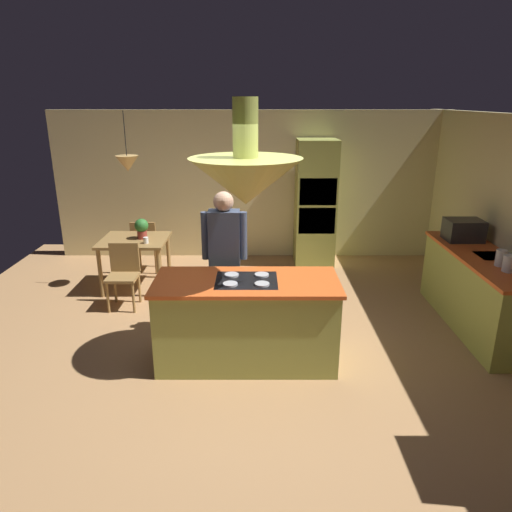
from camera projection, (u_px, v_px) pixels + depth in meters
ground at (247, 350)px, 5.31m from camera, size 8.16×8.16×0.00m
wall_back at (250, 186)px, 8.17m from camera, size 6.80×0.10×2.55m
kitchen_island at (247, 321)px, 4.97m from camera, size 1.93×0.84×0.96m
counter_run_right at (479, 291)px, 5.73m from camera, size 0.73×2.20×0.94m
oven_tower at (315, 203)px, 7.86m from camera, size 0.66×0.62×2.10m
dining_table at (135, 246)px, 6.90m from camera, size 0.96×0.87×0.76m
person_at_island at (225, 254)px, 5.46m from camera, size 0.53×0.23×1.73m
range_hood at (246, 179)px, 4.49m from camera, size 1.10×1.10×1.00m
pendant_light_over_table at (127, 163)px, 6.52m from camera, size 0.32×0.32×0.82m
chair_facing_island at (124, 271)px, 6.33m from camera, size 0.40×0.40×0.87m
chair_by_back_wall at (145, 243)px, 7.57m from camera, size 0.40×0.40×0.87m
potted_plant_on_table at (142, 227)px, 6.84m from camera, size 0.20×0.20×0.30m
cup_on_table at (146, 240)px, 6.65m from camera, size 0.07×0.07×0.09m
canister_flour at (509, 264)px, 5.04m from camera, size 0.14×0.14×0.18m
canister_sugar at (501, 258)px, 5.21m from camera, size 0.12×0.12×0.19m
microwave_on_counter at (463, 230)px, 6.15m from camera, size 0.46×0.36×0.28m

